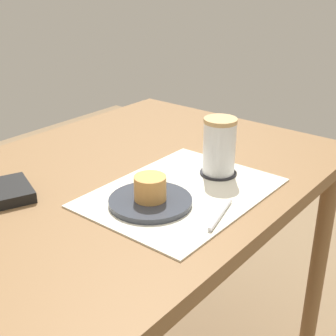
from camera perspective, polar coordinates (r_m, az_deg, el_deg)
dining_table at (r=1.15m, az=-6.95°, el=-4.91°), size 1.20×0.79×0.72m
placemat at (r=1.04m, az=1.72°, el=-2.99°), size 0.42×0.31×0.00m
pastry_plate at (r=0.98m, az=-2.16°, el=-4.08°), size 0.18×0.18×0.01m
pastry at (r=0.97m, az=-2.19°, el=-2.43°), size 0.07×0.07×0.05m
coffee_coaster at (r=1.13m, az=6.12°, el=-0.58°), size 0.09×0.09×0.00m
coffee_mug at (r=1.10m, az=6.34°, el=2.74°), size 0.11×0.08×0.13m
teaspoon at (r=0.94m, az=6.41°, el=-5.64°), size 0.13×0.04×0.01m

